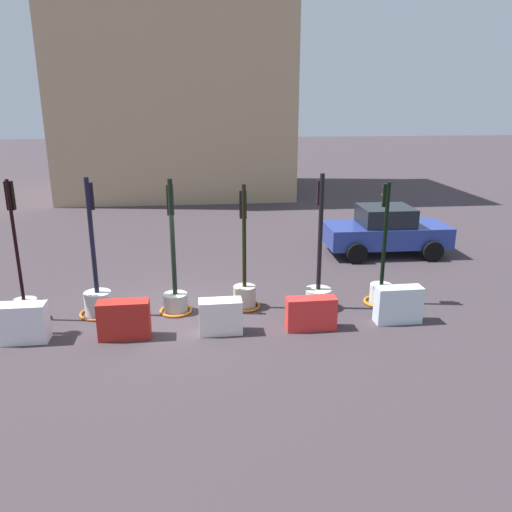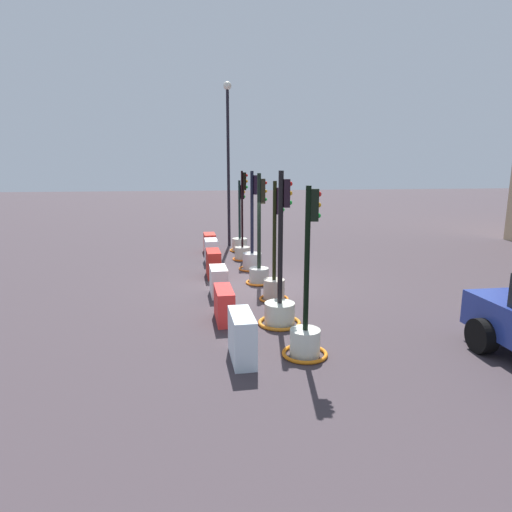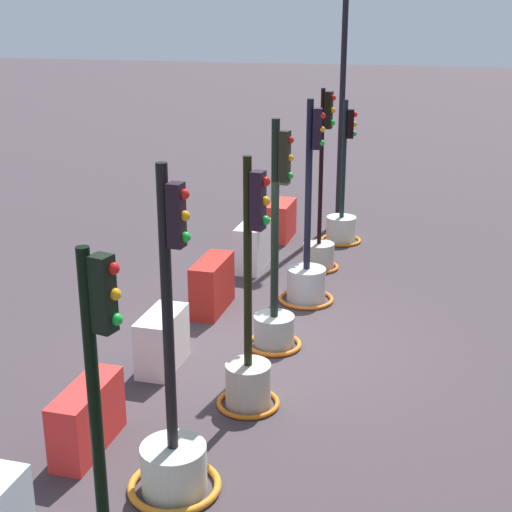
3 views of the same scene
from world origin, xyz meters
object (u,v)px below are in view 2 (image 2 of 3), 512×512
(construction_barrier_4, at_px, (224,305))
(traffic_light_5, at_px, (280,304))
(traffic_light_2, at_px, (252,254))
(construction_barrier_2, at_px, (213,264))
(construction_barrier_0, at_px, (210,243))
(traffic_light_0, at_px, (240,240))
(street_lamp_post, at_px, (228,147))
(traffic_light_1, at_px, (243,246))
(construction_barrier_5, at_px, (242,337))
(traffic_light_4, at_px, (274,279))
(construction_barrier_3, at_px, (219,281))
(traffic_light_6, at_px, (306,330))
(traffic_light_3, at_px, (259,265))
(construction_barrier_1, at_px, (211,251))

(construction_barrier_4, bearing_deg, traffic_light_5, 69.88)
(traffic_light_2, distance_m, construction_barrier_2, 1.64)
(construction_barrier_0, bearing_deg, traffic_light_0, 95.48)
(traffic_light_2, xyz_separation_m, street_lamp_post, (-4.99, -0.32, 3.92))
(traffic_light_1, relative_size, construction_barrier_5, 3.10)
(traffic_light_1, distance_m, traffic_light_4, 5.36)
(traffic_light_2, distance_m, construction_barrier_0, 3.67)
(traffic_light_5, distance_m, construction_barrier_3, 2.81)
(traffic_light_1, distance_m, construction_barrier_3, 4.85)
(traffic_light_4, xyz_separation_m, traffic_light_6, (3.57, -0.13, -0.08))
(traffic_light_1, xyz_separation_m, traffic_light_6, (8.92, 0.04, -0.02))
(traffic_light_6, height_order, street_lamp_post, street_lamp_post)
(traffic_light_3, distance_m, construction_barrier_2, 1.73)
(traffic_light_6, distance_m, construction_barrier_3, 4.45)
(traffic_light_0, relative_size, traffic_light_2, 0.88)
(traffic_light_1, bearing_deg, traffic_light_6, 0.24)
(traffic_light_0, xyz_separation_m, traffic_light_4, (7.20, 0.05, 0.10))
(traffic_light_0, height_order, traffic_light_3, traffic_light_3)
(traffic_light_6, relative_size, construction_barrier_5, 2.89)
(traffic_light_3, bearing_deg, street_lamp_post, -177.94)
(traffic_light_3, xyz_separation_m, traffic_light_5, (3.61, -0.13, -0.10))
(traffic_light_1, distance_m, construction_barrier_2, 2.84)
(traffic_light_3, bearing_deg, traffic_light_2, 177.82)
(construction_barrier_3, height_order, construction_barrier_5, construction_barrier_5)
(traffic_light_3, xyz_separation_m, street_lamp_post, (-6.90, -0.25, 3.86))
(traffic_light_4, distance_m, street_lamp_post, 9.48)
(construction_barrier_1, height_order, construction_barrier_4, construction_barrier_1)
(traffic_light_0, height_order, traffic_light_6, traffic_light_6)
(construction_barrier_1, bearing_deg, traffic_light_3, 21.51)
(traffic_light_4, distance_m, construction_barrier_3, 1.62)
(traffic_light_0, bearing_deg, construction_barrier_4, -9.46)
(traffic_light_0, xyz_separation_m, construction_barrier_3, (6.52, -1.41, -0.09))
(traffic_light_5, distance_m, street_lamp_post, 11.23)
(traffic_light_0, bearing_deg, traffic_light_1, -3.84)
(traffic_light_3, bearing_deg, traffic_light_1, -179.21)
(construction_barrier_0, relative_size, construction_barrier_4, 0.91)
(traffic_light_2, distance_m, traffic_light_3, 1.90)
(construction_barrier_2, bearing_deg, traffic_light_1, 152.91)
(construction_barrier_3, bearing_deg, traffic_light_2, 154.68)
(traffic_light_1, xyz_separation_m, construction_barrier_4, (6.77, -1.31, -0.15))
(construction_barrier_0, distance_m, construction_barrier_1, 2.07)
(traffic_light_0, bearing_deg, construction_barrier_0, -84.52)
(traffic_light_5, height_order, construction_barrier_3, traffic_light_5)
(construction_barrier_0, relative_size, construction_barrier_3, 1.08)
(traffic_light_6, xyz_separation_m, construction_barrier_2, (-6.40, -1.33, -0.08))
(traffic_light_1, bearing_deg, construction_barrier_1, -74.24)
(traffic_light_0, relative_size, construction_barrier_4, 2.60)
(street_lamp_post, bearing_deg, construction_barrier_1, -15.93)
(construction_barrier_3, bearing_deg, construction_barrier_1, 179.38)
(traffic_light_3, relative_size, construction_barrier_1, 3.21)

